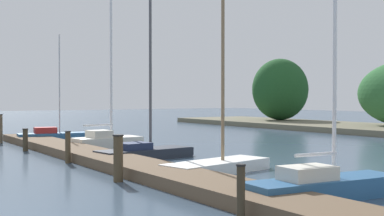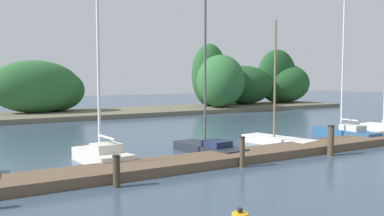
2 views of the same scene
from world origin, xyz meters
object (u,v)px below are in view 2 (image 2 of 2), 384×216
at_px(sailboat_2, 207,146).
at_px(mooring_piling_1, 116,171).
at_px(mooring_piling_3, 331,140).
at_px(sailboat_1, 101,152).
at_px(sailboat_3, 276,138).
at_px(mooring_piling_2, 242,152).
at_px(sailboat_4, 344,131).

distance_m(sailboat_2, mooring_piling_1, 6.40).
bearing_deg(mooring_piling_3, sailboat_2, 143.85).
relative_size(sailboat_1, sailboat_3, 1.24).
bearing_deg(mooring_piling_2, mooring_piling_1, -177.69).
xyz_separation_m(sailboat_4, mooring_piling_2, (-9.69, -3.00, 0.21)).
distance_m(sailboat_3, mooring_piling_1, 10.59).
distance_m(mooring_piling_1, mooring_piling_3, 9.90).
xyz_separation_m(sailboat_1, mooring_piling_3, (9.17, -3.66, 0.24)).
height_order(sailboat_1, mooring_piling_2, sailboat_1).
xyz_separation_m(sailboat_3, mooring_piling_1, (-9.96, -3.58, 0.22)).
xyz_separation_m(mooring_piling_1, mooring_piling_2, (5.11, 0.21, 0.08)).
bearing_deg(sailboat_1, mooring_piling_1, 163.94).
relative_size(sailboat_3, mooring_piling_3, 4.72).
distance_m(sailboat_1, sailboat_4, 14.08).
relative_size(sailboat_1, mooring_piling_1, 7.76).
xyz_separation_m(sailboat_1, sailboat_3, (9.23, -0.11, -0.14)).
distance_m(sailboat_1, mooring_piling_3, 9.88).
xyz_separation_m(sailboat_3, mooring_piling_2, (-4.85, -3.38, 0.30)).
distance_m(sailboat_4, mooring_piling_2, 10.15).
bearing_deg(mooring_piling_1, mooring_piling_3, 0.21).
height_order(sailboat_3, mooring_piling_3, sailboat_3).
height_order(sailboat_2, mooring_piling_2, sailboat_2).
bearing_deg(sailboat_2, mooring_piling_2, 165.80).
xyz_separation_m(sailboat_2, mooring_piling_2, (-0.40, -3.03, 0.24)).
xyz_separation_m(sailboat_3, mooring_piling_3, (-0.06, -3.55, 0.38)).
relative_size(sailboat_2, mooring_piling_3, 5.32).
height_order(mooring_piling_1, mooring_piling_3, mooring_piling_3).
bearing_deg(mooring_piling_3, mooring_piling_1, -179.79).
bearing_deg(sailboat_3, sailboat_1, 77.95).
distance_m(sailboat_1, sailboat_2, 4.81).
relative_size(sailboat_3, sailboat_4, 0.82).
distance_m(sailboat_1, mooring_piling_2, 5.60).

